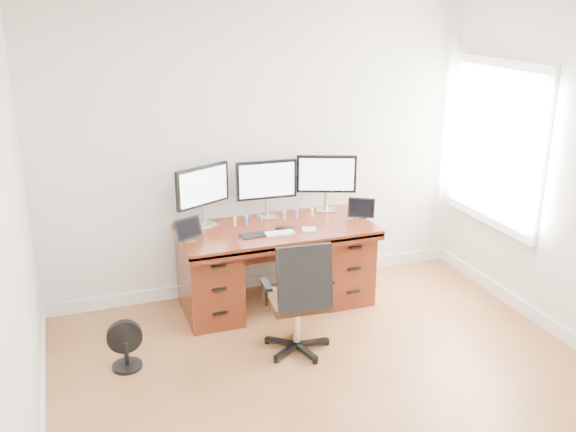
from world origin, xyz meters
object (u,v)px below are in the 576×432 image
object	(u,v)px
desk	(276,262)
keyboard	(280,233)
floor_fan	(126,346)
monitor_center	(267,182)
office_chair	(298,317)

from	to	relation	value
desk	keyboard	world-z (taller)	keyboard
desk	floor_fan	size ratio (longest dim) A/B	4.40
floor_fan	keyboard	size ratio (longest dim) A/B	1.55
monitor_center	desk	bearing A→B (deg)	-86.99
floor_fan	keyboard	distance (m)	1.55
floor_fan	keyboard	world-z (taller)	keyboard
desk	keyboard	bearing A→B (deg)	-98.26
monitor_center	keyboard	world-z (taller)	monitor_center
desk	office_chair	size ratio (longest dim) A/B	1.78
desk	keyboard	distance (m)	0.41
office_chair	desk	bearing A→B (deg)	87.04
desk	monitor_center	size ratio (longest dim) A/B	3.08
desk	office_chair	distance (m)	0.88
desk	monitor_center	xyz separation A→B (m)	(-0.00, 0.24, 0.68)
office_chair	keyboard	size ratio (longest dim) A/B	3.84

